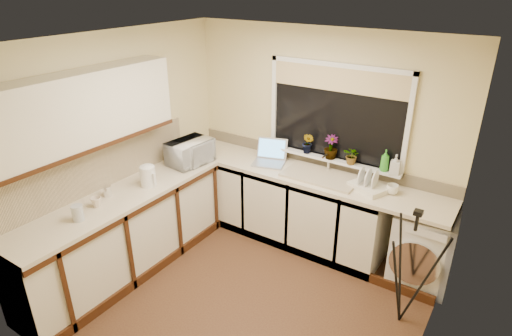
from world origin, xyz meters
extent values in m
plane|color=brown|center=(0.00, 0.00, 0.00)|extent=(3.20, 3.20, 0.00)
plane|color=white|center=(0.00, 0.00, 2.45)|extent=(3.20, 3.20, 0.00)
plane|color=beige|center=(0.00, 1.50, 1.23)|extent=(3.20, 0.00, 3.20)
plane|color=beige|center=(0.00, -1.50, 1.23)|extent=(3.20, 0.00, 3.20)
plane|color=beige|center=(-1.60, 0.00, 1.23)|extent=(0.00, 3.00, 3.00)
plane|color=beige|center=(1.60, 0.00, 1.23)|extent=(0.00, 3.00, 3.00)
cube|color=silver|center=(-0.33, 1.20, 0.43)|extent=(2.55, 0.60, 0.86)
cube|color=silver|center=(-1.30, -0.30, 0.43)|extent=(0.54, 2.40, 0.86)
cube|color=beige|center=(0.00, 1.20, 0.88)|extent=(3.20, 0.60, 0.04)
cube|color=beige|center=(-1.30, -0.30, 0.88)|extent=(0.60, 2.40, 0.04)
cube|color=silver|center=(-1.44, -0.45, 1.80)|extent=(0.28, 1.90, 0.70)
cube|color=beige|center=(-1.59, -0.30, 1.12)|extent=(0.02, 2.40, 0.45)
cube|color=beige|center=(0.00, 1.49, 0.97)|extent=(3.20, 0.02, 0.14)
cube|color=black|center=(0.20, 1.49, 1.55)|extent=(1.50, 0.02, 1.00)
cube|color=tan|center=(0.20, 1.46, 1.92)|extent=(1.50, 0.02, 0.25)
cube|color=white|center=(0.20, 1.43, 1.04)|extent=(1.60, 0.14, 0.03)
cube|color=tan|center=(0.20, 1.20, 0.91)|extent=(0.82, 0.46, 0.03)
cylinder|color=silver|center=(0.20, 1.38, 1.02)|extent=(0.03, 0.03, 0.24)
cube|color=silver|center=(1.35, 1.23, 0.40)|extent=(0.62, 0.60, 0.81)
cube|color=#9B9BA2|center=(-0.46, 1.18, 0.91)|extent=(0.42, 0.35, 0.02)
cube|color=#5DB3FF|center=(-0.51, 1.34, 1.04)|extent=(0.37, 0.20, 0.24)
cylinder|color=white|center=(-1.23, 0.02, 1.01)|extent=(0.16, 0.16, 0.21)
cube|color=silver|center=(0.74, 1.20, 0.93)|extent=(0.45, 0.40, 0.05)
cylinder|color=#B5B8C0|center=(-1.24, -0.82, 0.97)|extent=(0.10, 0.10, 0.15)
cylinder|color=silver|center=(-1.39, -0.37, 0.95)|extent=(0.08, 0.08, 0.11)
imported|color=white|center=(-1.25, 0.70, 1.04)|extent=(0.39, 0.54, 0.28)
imported|color=#999999|center=(-0.08, 1.40, 1.17)|extent=(0.16, 0.15, 0.25)
imported|color=#999999|center=(0.20, 1.41, 1.18)|extent=(0.19, 0.19, 0.27)
imported|color=#999999|center=(0.46, 1.39, 1.15)|extent=(0.20, 0.18, 0.20)
imported|color=green|center=(0.81, 1.41, 1.17)|extent=(0.11, 0.11, 0.23)
imported|color=#999999|center=(0.92, 1.40, 1.15)|extent=(0.11, 0.11, 0.21)
imported|color=white|center=(0.97, 1.24, 0.95)|extent=(0.13, 0.13, 0.10)
imported|color=beige|center=(-1.31, -0.57, 0.95)|extent=(0.11, 0.11, 0.10)
camera|label=1|loc=(1.93, -2.72, 2.92)|focal=29.98mm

